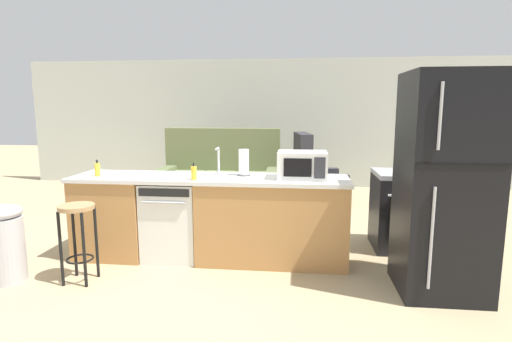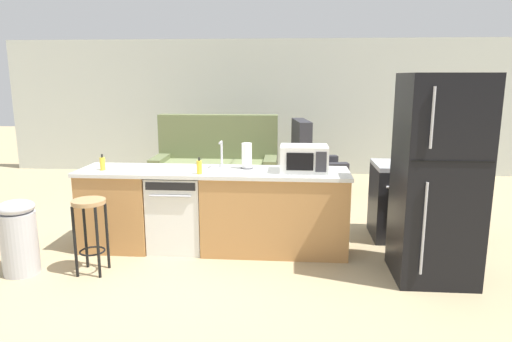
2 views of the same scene
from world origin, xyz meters
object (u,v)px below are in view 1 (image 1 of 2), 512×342
object	(u,v)px
kettle	(422,163)
paper_towel_roll	(244,163)
refrigerator	(444,185)
trash_bin	(5,243)
dishwasher	(174,219)
microwave	(302,165)
couch	(221,180)
armchair	(314,183)
soap_bottle	(194,173)
stove_range	(407,210)
bar_stool	(78,226)
dish_soap_bottle	(97,169)

from	to	relation	value
kettle	paper_towel_roll	bearing A→B (deg)	-164.28
refrigerator	trash_bin	distance (m)	4.02
dishwasher	microwave	bearing A→B (deg)	-0.05
couch	refrigerator	bearing A→B (deg)	-50.22
couch	armchair	size ratio (longest dim) A/B	1.67
microwave	soap_bottle	xyz separation A→B (m)	(-1.09, -0.21, -0.07)
trash_bin	dishwasher	bearing A→B (deg)	30.05
paper_towel_roll	microwave	bearing A→B (deg)	-10.36
dishwasher	stove_range	size ratio (longest dim) A/B	0.93
couch	dishwasher	bearing A→B (deg)	-90.24
stove_range	couch	world-z (taller)	couch
stove_range	soap_bottle	bearing A→B (deg)	-161.76
kettle	bar_stool	distance (m)	3.75
soap_bottle	dish_soap_bottle	world-z (taller)	same
microwave	dish_soap_bottle	size ratio (longest dim) A/B	2.84
paper_towel_roll	kettle	size ratio (longest dim) A/B	1.38
kettle	dishwasher	bearing A→B (deg)	-166.22
refrigerator	bar_stool	bearing A→B (deg)	-176.98
stove_range	dish_soap_bottle	world-z (taller)	dish_soap_bottle
paper_towel_roll	couch	distance (m)	2.64
couch	armchair	distance (m)	1.59
paper_towel_roll	dish_soap_bottle	xyz separation A→B (m)	(-1.55, -0.21, -0.07)
paper_towel_roll	dish_soap_bottle	world-z (taller)	paper_towel_roll
microwave	bar_stool	bearing A→B (deg)	-160.72
paper_towel_roll	dish_soap_bottle	bearing A→B (deg)	-172.13
couch	armchair	xyz separation A→B (m)	(1.59, 0.11, -0.04)
microwave	couch	world-z (taller)	couch
soap_bottle	trash_bin	distance (m)	1.86
armchair	kettle	bearing A→B (deg)	-59.63
trash_bin	armchair	bearing A→B (deg)	49.38
trash_bin	bar_stool	bearing A→B (deg)	5.99
soap_bottle	bar_stool	bearing A→B (deg)	-152.38
dishwasher	armchair	size ratio (longest dim) A/B	0.70
stove_range	armchair	world-z (taller)	armchair
paper_towel_roll	trash_bin	xyz separation A→B (m)	(-2.13, -0.91, -0.66)
armchair	dishwasher	bearing A→B (deg)	-120.91
kettle	armchair	xyz separation A→B (m)	(-1.17, 1.99, -0.64)
kettle	trash_bin	distance (m)	4.44
refrigerator	bar_stool	xyz separation A→B (m)	(-3.28, -0.17, -0.43)
trash_bin	armchair	size ratio (longest dim) A/B	0.62
refrigerator	dish_soap_bottle	xyz separation A→B (m)	(-3.39, 0.45, 0.01)
couch	soap_bottle	bearing A→B (deg)	-84.18
kettle	soap_bottle	bearing A→B (deg)	-160.21
dishwasher	soap_bottle	xyz separation A→B (m)	(0.29, -0.21, 0.55)
armchair	trash_bin	bearing A→B (deg)	-130.62
bar_stool	couch	xyz separation A→B (m)	(0.69, 3.28, -0.14)
dishwasher	soap_bottle	size ratio (longest dim) A/B	4.77
microwave	armchair	xyz separation A→B (m)	(0.22, 2.67, -0.69)
trash_bin	couch	bearing A→B (deg)	67.57
paper_towel_roll	kettle	distance (m)	2.09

